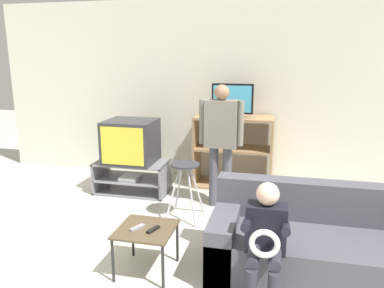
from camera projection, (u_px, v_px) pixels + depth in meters
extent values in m
cube|color=silver|center=(203.00, 92.00, 5.47)|extent=(6.40, 0.06, 2.60)
cube|color=slate|center=(133.00, 191.00, 5.13)|extent=(0.97, 0.53, 0.02)
cube|color=slate|center=(133.00, 178.00, 5.09)|extent=(0.94, 0.53, 0.02)
cube|color=slate|center=(132.00, 163.00, 5.03)|extent=(0.97, 0.53, 0.02)
cube|color=slate|center=(101.00, 174.00, 5.19)|extent=(0.03, 0.53, 0.42)
cube|color=slate|center=(166.00, 179.00, 4.98)|extent=(0.03, 0.53, 0.42)
cube|color=white|center=(131.00, 177.00, 5.02)|extent=(0.24, 0.28, 0.05)
cube|color=#2D2D33|center=(131.00, 141.00, 4.99)|extent=(0.65, 0.59, 0.57)
cube|color=yellow|center=(122.00, 146.00, 4.70)|extent=(0.57, 0.01, 0.49)
cube|color=#9E7A51|center=(197.00, 150.00, 5.36)|extent=(0.03, 0.49, 1.00)
cube|color=#9E7A51|center=(271.00, 154.00, 5.12)|extent=(0.03, 0.49, 1.00)
cube|color=#9E7A51|center=(232.00, 185.00, 5.35)|extent=(1.02, 0.49, 0.03)
cube|color=#9E7A51|center=(233.00, 148.00, 5.23)|extent=(1.02, 0.49, 0.03)
cube|color=#9E7A51|center=(234.00, 118.00, 5.13)|extent=(1.02, 0.49, 0.03)
cube|color=black|center=(219.00, 140.00, 5.17)|extent=(0.18, 0.04, 0.22)
cube|color=black|center=(232.00, 115.00, 5.11)|extent=(0.20, 0.20, 0.04)
cube|color=black|center=(232.00, 99.00, 5.06)|extent=(0.56, 0.04, 0.41)
cube|color=#4CB7E0|center=(232.00, 99.00, 5.04)|extent=(0.51, 0.01, 0.36)
cylinder|color=#B7B7BC|center=(172.00, 195.00, 4.13)|extent=(0.16, 0.20, 0.64)
cylinder|color=#B7B7BC|center=(191.00, 197.00, 4.09)|extent=(0.16, 0.20, 0.64)
cylinder|color=#B7B7BC|center=(179.00, 187.00, 4.38)|extent=(0.16, 0.20, 0.64)
cylinder|color=#B7B7BC|center=(197.00, 189.00, 4.33)|extent=(0.16, 0.20, 0.64)
cylinder|color=#333338|center=(185.00, 164.00, 4.16)|extent=(0.33, 0.33, 0.02)
cube|color=brown|center=(146.00, 229.00, 3.15)|extent=(0.47, 0.47, 0.02)
cylinder|color=black|center=(113.00, 261.00, 3.05)|extent=(0.02, 0.02, 0.38)
cylinder|color=black|center=(163.00, 267.00, 2.95)|extent=(0.02, 0.02, 0.38)
cylinder|color=black|center=(133.00, 237.00, 3.45)|extent=(0.02, 0.02, 0.38)
cylinder|color=black|center=(177.00, 242.00, 3.35)|extent=(0.02, 0.02, 0.38)
cube|color=black|center=(153.00, 230.00, 3.10)|extent=(0.08, 0.15, 0.02)
cube|color=gray|center=(138.00, 228.00, 3.14)|extent=(0.10, 0.14, 0.02)
cube|color=#4C4C56|center=(323.00, 257.00, 3.09)|extent=(1.86, 0.82, 0.39)
cube|color=#4C4C56|center=(322.00, 201.00, 3.30)|extent=(1.86, 0.20, 0.35)
cube|color=#4C4C56|center=(225.00, 239.00, 3.26)|extent=(0.22, 0.82, 0.51)
cylinder|color=#4C4C56|center=(214.00, 176.00, 4.59)|extent=(0.11, 0.11, 0.75)
cylinder|color=#4C4C56|center=(227.00, 177.00, 4.55)|extent=(0.11, 0.11, 0.75)
cube|color=gray|center=(221.00, 124.00, 4.42)|extent=(0.38, 0.20, 0.56)
cylinder|color=gray|center=(202.00, 122.00, 4.47)|extent=(0.08, 0.08, 0.53)
cylinder|color=gray|center=(241.00, 123.00, 4.36)|extent=(0.08, 0.08, 0.53)
sphere|color=#A37A5B|center=(222.00, 92.00, 4.33)|extent=(0.18, 0.18, 0.18)
cylinder|color=#2D2D38|center=(254.00, 253.00, 2.69)|extent=(0.09, 0.30, 0.09)
cylinder|color=#2D2D38|center=(275.00, 256.00, 2.65)|extent=(0.09, 0.30, 0.09)
cube|color=black|center=(266.00, 228.00, 2.78)|extent=(0.30, 0.17, 0.36)
cylinder|color=black|center=(247.00, 224.00, 2.67)|extent=(0.06, 0.31, 0.14)
cylinder|color=black|center=(285.00, 228.00, 2.61)|extent=(0.06, 0.31, 0.14)
sphere|color=beige|center=(268.00, 194.00, 2.72)|extent=(0.17, 0.17, 0.17)
torus|color=silver|center=(264.00, 244.00, 2.51)|extent=(0.21, 0.04, 0.21)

